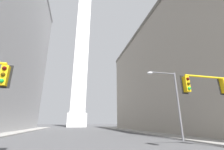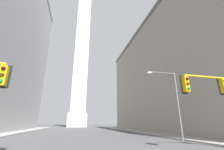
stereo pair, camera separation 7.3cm
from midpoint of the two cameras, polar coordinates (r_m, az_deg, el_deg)
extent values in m
cube|color=gray|center=(27.98, 16.12, -20.47)|extent=(5.00, 80.83, 0.15)
cube|color=gray|center=(38.67, 30.18, -0.55)|extent=(24.95, 46.94, 23.10)
cube|color=#605B52|center=(43.30, 27.67, 14.79)|extent=(25.20, 47.41, 0.90)
cube|color=silver|center=(67.59, -13.19, -16.39)|extent=(7.81, 7.81, 5.55)
cube|color=white|center=(77.14, -11.28, 11.51)|extent=(6.25, 6.25, 66.79)
cube|color=#E5B20F|center=(9.91, -35.85, -0.15)|extent=(0.36, 0.36, 1.10)
cube|color=black|center=(10.07, -35.55, -0.45)|extent=(0.58, 0.06, 1.32)
sphere|color=#410907|center=(9.82, -35.83, 2.06)|extent=(0.22, 0.22, 0.22)
sphere|color=#483506|center=(9.73, -36.19, 0.17)|extent=(0.22, 0.22, 0.22)
sphere|color=green|center=(9.65, -36.55, -1.76)|extent=(0.22, 0.22, 0.22)
cube|color=#E5B20F|center=(14.11, 36.79, -3.33)|extent=(0.36, 0.36, 1.10)
cube|color=black|center=(14.21, 36.22, -3.51)|extent=(0.58, 0.07, 1.32)
cylinder|color=yellow|center=(13.13, 32.08, -0.60)|extent=(3.60, 0.14, 0.14)
sphere|color=yellow|center=(14.46, 37.10, -1.06)|extent=(0.18, 0.18, 0.18)
cube|color=#E5B20F|center=(11.75, 26.42, -3.15)|extent=(0.36, 0.36, 1.10)
cube|color=black|center=(11.88, 25.83, -3.37)|extent=(0.58, 0.07, 1.32)
sphere|color=#410907|center=(11.70, 26.82, -1.30)|extent=(0.22, 0.22, 0.22)
sphere|color=#483506|center=(11.62, 27.06, -2.91)|extent=(0.22, 0.22, 0.22)
sphere|color=green|center=(11.55, 27.29, -4.54)|extent=(0.22, 0.22, 0.22)
cylinder|color=slate|center=(18.06, 23.99, -10.19)|extent=(0.20, 0.20, 7.26)
cylinder|color=slate|center=(17.88, 18.62, 0.75)|extent=(3.12, 0.12, 0.12)
sphere|color=slate|center=(18.74, 22.67, 0.37)|extent=(0.20, 0.20, 0.20)
ellipsoid|color=silver|center=(17.07, 14.22, 0.79)|extent=(0.64, 0.36, 0.26)
camera|label=1|loc=(0.04, -89.95, -0.02)|focal=24.00mm
camera|label=2|loc=(0.04, 90.05, 0.02)|focal=24.00mm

